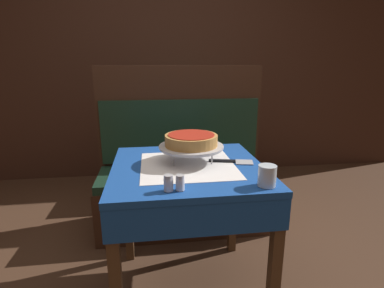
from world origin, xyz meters
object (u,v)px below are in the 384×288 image
water_glass_near (267,176)px  salt_shaker (168,183)px  dining_table_rear (187,124)px  booth_bench (183,182)px  pizza_pan_stand (191,147)px  pepper_shaker (180,183)px  pizza_server (232,161)px  condiment_caddy (185,111)px  deep_dish_pizza (191,140)px  dining_table_front (188,185)px

water_glass_near → salt_shaker: water_glass_near is taller
dining_table_rear → booth_bench: booth_bench is taller
pizza_pan_stand → salt_shaker: 0.39m
pizza_pan_stand → water_glass_near: 0.46m
pepper_shaker → salt_shaker: bearing=180.0°
pizza_server → water_glass_near: size_ratio=2.60×
condiment_caddy → pepper_shaker: bearing=-97.2°
pizza_server → water_glass_near: 0.34m
deep_dish_pizza → water_glass_near: size_ratio=3.03×
salt_shaker → water_glass_near: bearing=-0.8°
booth_bench → salt_shaker: 1.19m
water_glass_near → condiment_caddy: 1.83m
dining_table_rear → salt_shaker: (-0.30, -1.85, 0.13)m
water_glass_near → condiment_caddy: size_ratio=0.61×
dining_table_rear → pizza_pan_stand: bearing=-95.9°
water_glass_near → condiment_caddy: condiment_caddy is taller
dining_table_front → water_glass_near: bearing=-46.1°
booth_bench → pizza_pan_stand: size_ratio=3.87×
dining_table_front → salt_shaker: salt_shaker is taller
deep_dish_pizza → salt_shaker: size_ratio=4.05×
dining_table_front → pepper_shaker: size_ratio=11.76×
salt_shaker → condiment_caddy: (0.28, 1.82, 0.00)m
pizza_server → pepper_shaker: pepper_shaker is taller
pizza_server → salt_shaker: 0.48m
booth_bench → condiment_caddy: size_ratio=8.86×
pizza_pan_stand → dining_table_rear: bearing=84.1°
dining_table_rear → water_glass_near: bearing=-86.2°
dining_table_rear → water_glass_near: (0.12, -1.85, 0.14)m
water_glass_near → dining_table_rear: bearing=93.8°
dining_table_rear → pizza_server: (0.06, -1.53, 0.10)m
dining_table_front → booth_bench: bearing=85.7°
pizza_pan_stand → water_glass_near: size_ratio=3.75×
dining_table_rear → condiment_caddy: condiment_caddy is taller
dining_table_rear → condiment_caddy: (-0.02, -0.03, 0.14)m
salt_shaker → pepper_shaker: (0.05, 0.00, -0.00)m
dining_table_front → deep_dish_pizza: (0.03, 0.06, 0.23)m
pizza_pan_stand → pizza_server: size_ratio=1.44×
dining_table_front → booth_bench: 0.84m
pizza_server → condiment_caddy: (-0.08, 1.50, 0.03)m
pizza_server → water_glass_near: bearing=-79.1°
dining_table_front → pizza_pan_stand: 0.20m
booth_bench → deep_dish_pizza: (-0.03, -0.72, 0.54)m
pizza_pan_stand → pizza_server: bearing=-11.6°
water_glass_near → booth_bench: bearing=102.5°
condiment_caddy → dining_table_rear: bearing=52.7°
dining_table_front → deep_dish_pizza: bearing=66.3°
pizza_pan_stand → pizza_server: pizza_pan_stand is taller
dining_table_front → condiment_caddy: bearing=84.0°
deep_dish_pizza → booth_bench: bearing=87.4°
pepper_shaker → deep_dish_pizza: bearing=75.3°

